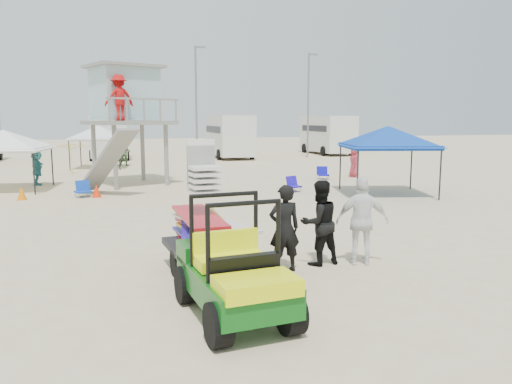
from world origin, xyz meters
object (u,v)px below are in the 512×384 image
object	(u,v)px
surf_trailer	(206,226)
man_left	(284,228)
canopy_blue	(388,130)
utility_cart	(233,264)
lifeguard_tower	(126,98)

from	to	relation	value
surf_trailer	man_left	size ratio (longest dim) A/B	1.50
man_left	canopy_blue	world-z (taller)	canopy_blue
utility_cart	canopy_blue	xyz separation A→B (m)	(8.81, 10.57, 1.73)
man_left	canopy_blue	size ratio (longest dim) A/B	0.44
utility_cart	lifeguard_tower	bearing A→B (deg)	93.62
surf_trailer	man_left	bearing A→B (deg)	-11.20
utility_cart	surf_trailer	size ratio (longest dim) A/B	0.97
man_left	canopy_blue	xyz separation A→B (m)	(7.28, 8.53, 1.71)
utility_cart	surf_trailer	xyz separation A→B (m)	(0.01, 2.33, 0.09)
lifeguard_tower	utility_cart	bearing A→B (deg)	-86.38
surf_trailer	canopy_blue	bearing A→B (deg)	43.10
surf_trailer	man_left	world-z (taller)	surf_trailer
surf_trailer	lifeguard_tower	distance (m)	14.57
surf_trailer	man_left	xyz separation A→B (m)	(1.52, -0.30, -0.07)
canopy_blue	surf_trailer	bearing A→B (deg)	-136.90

